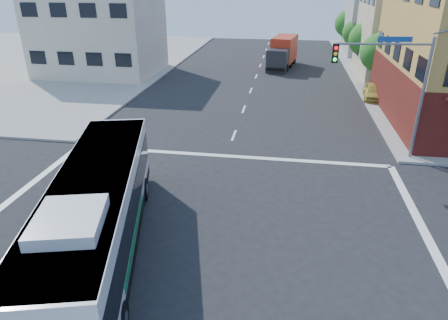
# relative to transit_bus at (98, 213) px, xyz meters

# --- Properties ---
(ground) EXTENTS (120.00, 120.00, 0.00)m
(ground) POSITION_rel_transit_bus_xyz_m (3.30, 0.46, -1.83)
(ground) COLOR black
(ground) RESTS_ON ground
(building_east_near) EXTENTS (12.06, 10.06, 9.00)m
(building_east_near) POSITION_rel_transit_bus_xyz_m (20.28, 34.44, 2.68)
(building_east_near) COLOR #C6B697
(building_east_near) RESTS_ON ground
(building_east_far) EXTENTS (12.06, 10.06, 10.00)m
(building_east_far) POSITION_rel_transit_bus_xyz_m (20.28, 48.44, 3.18)
(building_east_far) COLOR gray
(building_east_far) RESTS_ON ground
(building_west) EXTENTS (12.06, 10.06, 8.00)m
(building_west) POSITION_rel_transit_bus_xyz_m (-13.72, 30.44, 2.18)
(building_west) COLOR beige
(building_west) RESTS_ON ground
(signal_mast_ne) EXTENTS (7.91, 1.13, 8.07)m
(signal_mast_ne) POSITION_rel_transit_bus_xyz_m (12.38, 11.08, 3.15)
(signal_mast_ne) COLOR slate
(signal_mast_ne) RESTS_ON ground
(street_tree_a) EXTENTS (3.60, 3.60, 5.53)m
(street_tree_a) POSITION_rel_transit_bus_xyz_m (15.20, 28.39, 1.76)
(street_tree_a) COLOR #3D2B16
(street_tree_a) RESTS_ON ground
(street_tree_b) EXTENTS (3.80, 3.80, 5.79)m
(street_tree_b) POSITION_rel_transit_bus_xyz_m (15.20, 36.39, 1.93)
(street_tree_b) COLOR #3D2B16
(street_tree_b) RESTS_ON ground
(street_tree_c) EXTENTS (3.40, 3.40, 5.29)m
(street_tree_c) POSITION_rel_transit_bus_xyz_m (15.20, 44.39, 1.63)
(street_tree_c) COLOR #3D2B16
(street_tree_c) RESTS_ON ground
(street_tree_d) EXTENTS (4.00, 4.00, 6.03)m
(street_tree_d) POSITION_rel_transit_bus_xyz_m (15.20, 52.39, 2.05)
(street_tree_d) COLOR #3D2B16
(street_tree_d) RESTS_ON ground
(transit_bus) EXTENTS (5.78, 12.88, 3.73)m
(transit_bus) POSITION_rel_transit_bus_xyz_m (0.00, 0.00, 0.00)
(transit_bus) COLOR black
(transit_bus) RESTS_ON ground
(box_truck) EXTENTS (3.49, 8.00, 3.48)m
(box_truck) POSITION_rel_transit_bus_xyz_m (5.92, 36.76, -0.14)
(box_truck) COLOR #232429
(box_truck) RESTS_ON ground
(parked_car) EXTENTS (2.11, 4.27, 1.40)m
(parked_car) POSITION_rel_transit_bus_xyz_m (14.20, 24.12, -1.13)
(parked_car) COLOR gold
(parked_car) RESTS_ON ground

